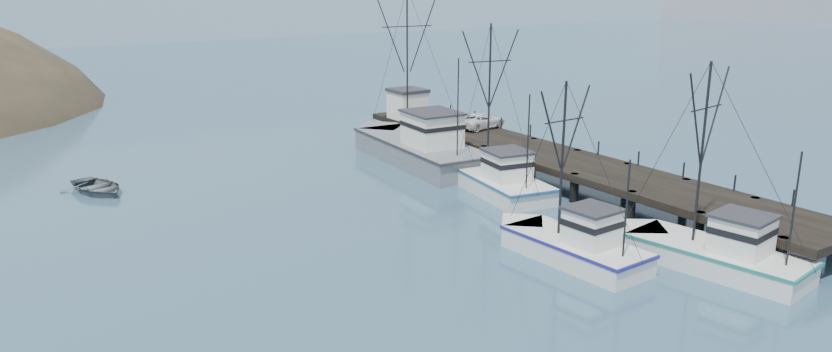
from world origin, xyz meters
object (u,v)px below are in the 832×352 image
Objects in this scene: work_vessel at (417,147)px; pickup_truck at (481,121)px; trawler_mid at (570,245)px; trawler_near at (710,253)px; pier_shed at (408,103)px; trawler_far at (495,179)px; motorboat at (98,192)px; pier at (552,158)px.

work_vessel is 7.05m from pickup_truck.
work_vessel is (4.93, 22.92, 0.41)m from trawler_mid.
trawler_near is 7.27m from trawler_mid.
work_vessel is at bearing -116.90° from pier_shed.
pier_shed is 0.67× the size of pickup_truck.
pickup_truck is (11.82, 23.26, 1.85)m from trawler_mid.
trawler_far reaches higher than pickup_truck.
work_vessel is at bearing 90.44° from trawler_far.
work_vessel is at bearing 90.98° from trawler_near.
pier_shed is at bearing 63.10° from work_vessel.
work_vessel is 5.47× the size of pier_shed.
trawler_far is (5.01, 12.79, 0.00)m from trawler_mid.
trawler_near is 40.84m from motorboat.
motorboat is at bearing -174.12° from pier_shed.
pier is at bearing 50.65° from trawler_mid.
work_vessel reaches higher than pier.
pier_shed is at bearing 84.50° from trawler_near.
work_vessel is (-0.48, 27.78, 0.41)m from trawler_near.
pier_shed reaches higher than pickup_truck.
trawler_far is (-5.31, 0.21, -0.87)m from pier.
trawler_mid is 33.73m from motorboat.
pier is 3.93× the size of trawler_near.
trawler_far reaches higher than motorboat.
trawler_mid is 2.10× the size of pickup_truck.
trawler_near reaches higher than pier_shed.
motorboat is (-24.63, 32.56, -0.82)m from trawler_near.
pier_shed is 28.40m from motorboat.
trawler_near is at bearing -68.26° from motorboat.
trawler_near reaches higher than motorboat.
trawler_mid is at bearing -111.38° from trawler_far.
work_vessel reaches higher than pier_shed.
trawler_mid is 26.16m from pickup_truck.
pier_shed is 0.59× the size of motorboat.
trawler_mid is 0.57× the size of work_vessel.
trawler_far is at bearing 137.01° from pickup_truck.
trawler_far is 10.13m from work_vessel.
trawler_far is at bearing 68.62° from trawler_mid.
trawler_far is at bearing 177.77° from pier.
motorboat is (-29.54, 15.11, -1.69)m from pier.
trawler_near is at bearing -95.50° from pier_shed.
trawler_near is 1.12× the size of trawler_mid.
work_vessel reaches higher than trawler_near.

